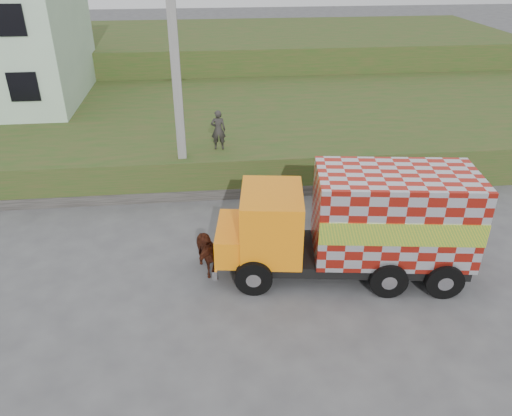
{
  "coord_description": "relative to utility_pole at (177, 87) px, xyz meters",
  "views": [
    {
      "loc": [
        -0.13,
        -12.38,
        8.58
      ],
      "look_at": [
        1.29,
        0.84,
        1.3
      ],
      "focal_mm": 35.0,
      "sensor_mm": 36.0,
      "label": 1
    }
  ],
  "objects": [
    {
      "name": "embankment",
      "position": [
        1.0,
        5.4,
        -3.33
      ],
      "size": [
        40.0,
        12.0,
        1.5
      ],
      "primitive_type": "cube",
      "color": "#274F1A",
      "rests_on": "ground"
    },
    {
      "name": "pedestrian",
      "position": [
        1.36,
        0.68,
        -1.82
      ],
      "size": [
        0.57,
        0.4,
        1.5
      ],
      "primitive_type": "imported",
      "rotation": [
        0.0,
        0.0,
        3.07
      ],
      "color": "#2D2A28",
      "rests_on": "embankment"
    },
    {
      "name": "utility_pole",
      "position": [
        0.0,
        0.0,
        0.0
      ],
      "size": [
        1.2,
        0.3,
        8.0
      ],
      "color": "gray",
      "rests_on": "ground"
    },
    {
      "name": "cow",
      "position": [
        0.63,
        -5.05,
        -3.39
      ],
      "size": [
        1.24,
        1.77,
        1.36
      ],
      "primitive_type": "imported",
      "rotation": [
        0.0,
        0.0,
        0.35
      ],
      "color": "#34160D",
      "rests_on": "ground"
    },
    {
      "name": "embankment_far",
      "position": [
        1.0,
        17.4,
        -2.58
      ],
      "size": [
        40.0,
        12.0,
        3.0
      ],
      "primitive_type": "cube",
      "color": "#274F1A",
      "rests_on": "ground"
    },
    {
      "name": "retaining_strip",
      "position": [
        -1.0,
        -0.4,
        -3.88
      ],
      "size": [
        16.0,
        0.5,
        0.4
      ],
      "primitive_type": "cube",
      "color": "#595651",
      "rests_on": "ground"
    },
    {
      "name": "cargo_truck",
      "position": [
        4.92,
        -5.5,
        -2.46
      ],
      "size": [
        7.27,
        3.24,
        3.14
      ],
      "rotation": [
        0.0,
        0.0,
        -0.14
      ],
      "color": "black",
      "rests_on": "ground"
    },
    {
      "name": "ground",
      "position": [
        1.0,
        -4.6,
        -4.08
      ],
      "size": [
        120.0,
        120.0,
        0.0
      ],
      "primitive_type": "plane",
      "color": "#474749",
      "rests_on": "ground"
    }
  ]
}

